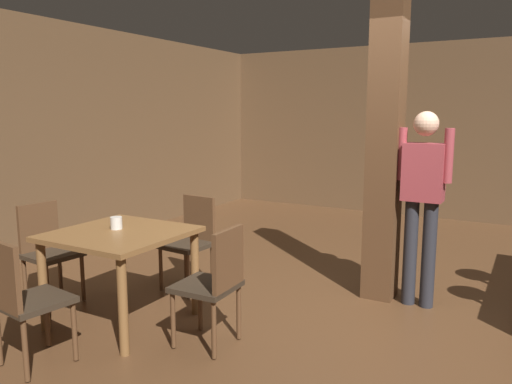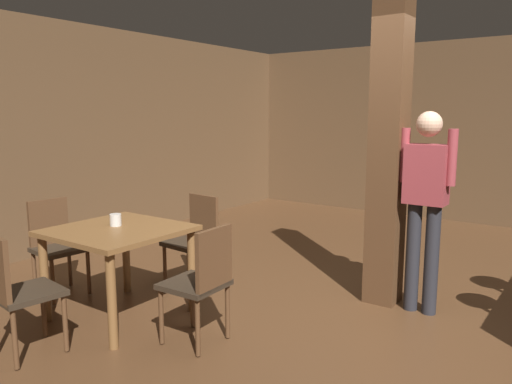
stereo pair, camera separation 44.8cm
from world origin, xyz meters
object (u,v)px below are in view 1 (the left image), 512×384
chair_north (192,238)px  chair_west (47,247)px  dining_table (120,246)px  standing_person (422,195)px  chair_east (215,280)px  napkin_cup (116,223)px  chair_south (23,296)px

chair_north → chair_west: bearing=-134.6°
dining_table → standing_person: 2.59m
chair_west → standing_person: (2.94, 1.57, 0.50)m
chair_north → chair_east: size_ratio=1.00×
chair_east → dining_table: bearing=-179.6°
dining_table → chair_east: size_ratio=1.11×
chair_north → napkin_cup: bearing=-96.2°
napkin_cup → standing_person: 2.61m
napkin_cup → chair_south: bearing=-85.8°
chair_south → standing_person: (2.05, 2.45, 0.50)m
dining_table → chair_west: 0.91m
napkin_cup → chair_east: bearing=-2.3°
dining_table → standing_person: (2.04, 1.57, 0.36)m
dining_table → chair_east: chair_east is taller
chair_east → napkin_cup: bearing=177.7°
chair_south → napkin_cup: (-0.07, 0.93, 0.31)m
chair_north → dining_table: bearing=-90.8°
chair_south → napkin_cup: size_ratio=8.78×
dining_table → standing_person: size_ratio=0.57×
chair_east → chair_north: bearing=134.3°
chair_north → napkin_cup: size_ratio=8.78×
chair_north → standing_person: size_ratio=0.52×
chair_west → standing_person: size_ratio=0.52×
chair_west → chair_north: bearing=45.4°
chair_east → standing_person: (1.12, 1.56, 0.50)m
chair_east → chair_west: bearing=-179.8°
dining_table → chair_south: (-0.01, -0.88, -0.14)m
chair_west → napkin_cup: size_ratio=8.78×
chair_west → chair_east: size_ratio=1.00×
chair_south → chair_west: same height
standing_person → chair_north: bearing=-162.6°
chair_south → chair_west: 1.25m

